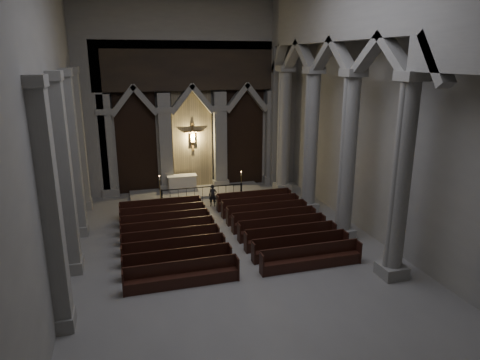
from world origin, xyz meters
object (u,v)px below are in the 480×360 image
Objects in this scene: altar_rail at (202,192)px; candle_stand_right at (241,188)px; altar at (182,182)px; worshipper at (213,196)px; pews at (226,232)px; candle_stand_left at (160,194)px.

altar_rail is 2.74m from candle_stand_right.
worshipper is (1.34, -3.28, 0.01)m from altar.
candle_stand_right is at bearing 67.63° from pews.
altar_rail is at bearing 90.00° from pews.
altar is at bearing 154.89° from candle_stand_right.
pews is (-2.65, -6.44, -0.10)m from candle_stand_right.
candle_stand_left is 1.23× the size of worshipper.
candle_stand_left is (-2.46, 0.85, -0.21)m from altar_rail.
worshipper is (2.90, -1.80, 0.22)m from candle_stand_left.
worshipper is (0.44, -0.95, 0.00)m from altar_rail.
pews is (0.90, -8.10, -0.32)m from altar.
candle_stand_left is at bearing 110.39° from pews.
candle_stand_right is at bearing -2.12° from candle_stand_left.
altar_rail is 2.62m from candle_stand_left.
worshipper is at bearing -31.84° from candle_stand_left.
candle_stand_left is 5.12m from candle_stand_right.
pews is 4.86m from worshipper.
candle_stand_left is at bearing 177.88° from candle_stand_right.
candle_stand_right is at bearing 14.06° from altar_rail.
altar is at bearing 111.10° from altar_rail.
altar_rail is 3.18× the size of candle_stand_right.
altar_rail is (0.90, -2.33, 0.01)m from altar.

